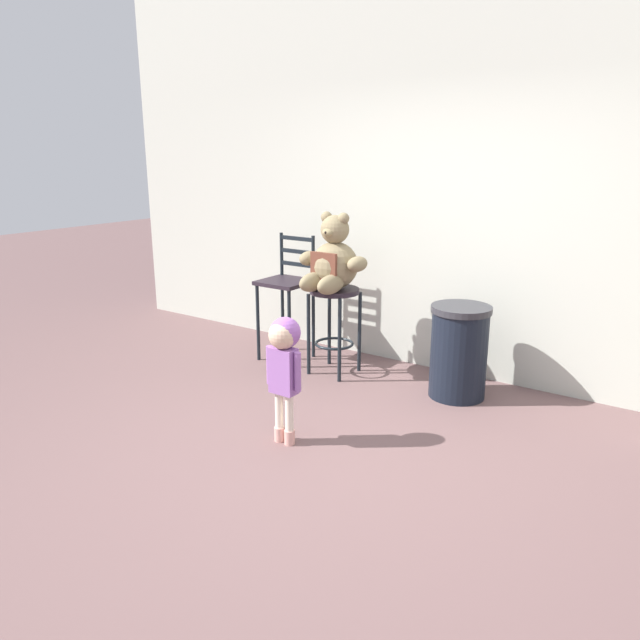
{
  "coord_description": "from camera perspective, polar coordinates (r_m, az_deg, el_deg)",
  "views": [
    {
      "loc": [
        2.09,
        -2.83,
        1.92
      ],
      "look_at": [
        -0.51,
        0.89,
        0.65
      ],
      "focal_mm": 34.55,
      "sensor_mm": 36.0,
      "label": 1
    }
  ],
  "objects": [
    {
      "name": "teddy_bear",
      "position": [
        5.2,
        1.17,
        5.41
      ],
      "size": [
        0.63,
        0.56,
        0.65
      ],
      "color": "#837453",
      "rests_on": "bar_stool_with_teddy"
    },
    {
      "name": "child_walking",
      "position": [
        4.01,
        -3.36,
        -3.1
      ],
      "size": [
        0.28,
        0.22,
        0.87
      ],
      "rotation": [
        0.0,
        0.0,
        -2.9
      ],
      "color": "#DB9F91",
      "rests_on": "ground_plane"
    },
    {
      "name": "ground_plane",
      "position": [
        4.01,
        -1.31,
        -12.98
      ],
      "size": [
        24.0,
        24.0,
        0.0
      ],
      "primitive_type": "plane",
      "color": "brown"
    },
    {
      "name": "bar_chair_empty",
      "position": [
        5.69,
        -3.05,
        2.98
      ],
      "size": [
        0.43,
        0.43,
        1.16
      ],
      "color": "black",
      "rests_on": "ground_plane"
    },
    {
      "name": "bar_stool_with_teddy",
      "position": [
        5.32,
        1.34,
        0.74
      ],
      "size": [
        0.43,
        0.43,
        0.76
      ],
      "color": "black",
      "rests_on": "ground_plane"
    },
    {
      "name": "trash_bin",
      "position": [
        4.97,
        12.73,
        -2.85
      ],
      "size": [
        0.47,
        0.47,
        0.74
      ],
      "color": "black",
      "rests_on": "ground_plane"
    },
    {
      "name": "building_wall",
      "position": [
        5.46,
        12.88,
        14.51
      ],
      "size": [
        7.61,
        0.3,
        3.7
      ],
      "primitive_type": "cube",
      "color": "beige",
      "rests_on": "ground_plane"
    }
  ]
}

